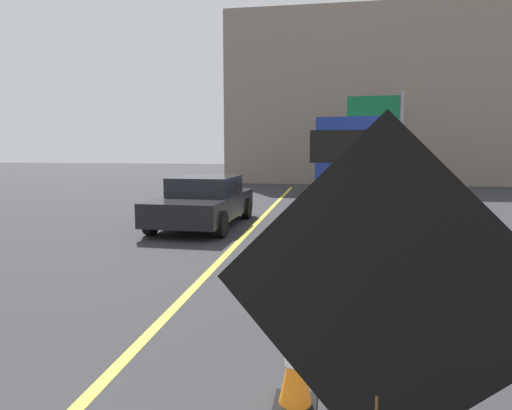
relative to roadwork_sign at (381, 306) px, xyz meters
name	(u,v)px	position (x,y,z in m)	size (l,w,h in m)	color
lane_center_stripe	(194,287)	(-2.29, 4.45, -1.47)	(0.14, 36.00, 0.01)	yellow
roadwork_sign	(381,306)	(0.00, 0.00, 0.00)	(1.59, 0.42, 2.33)	#593819
arrow_board_trailer	(336,206)	(-0.01, 11.14, -0.99)	(1.60, 1.83, 2.70)	orange
box_truck	(347,158)	(0.50, 16.64, 0.30)	(2.58, 7.17, 3.24)	black
pickup_car	(204,201)	(-3.69, 9.87, -0.77)	(2.16, 4.54, 1.38)	black
highway_guide_sign	(385,123)	(2.53, 21.24, 1.95)	(2.79, 0.22, 5.00)	gray
far_building_block	(378,101)	(2.84, 28.19, 3.77)	(19.09, 6.72, 10.48)	gray
traffic_cone_near_sign	(296,366)	(-0.48, 1.54, -1.12)	(0.36, 0.36, 0.72)	black
traffic_cone_mid_lane	(320,268)	(-0.34, 4.58, -1.10)	(0.36, 0.36, 0.76)	black
traffic_cone_far_lane	(330,233)	(-0.19, 7.69, -1.16)	(0.36, 0.36, 0.64)	black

